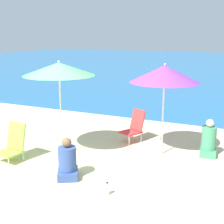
# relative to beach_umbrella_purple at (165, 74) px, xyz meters

# --- Properties ---
(ground_plane) EXTENTS (60.00, 60.00, 0.00)m
(ground_plane) POSITION_rel_beach_umbrella_purple_xyz_m (-1.83, -1.88, -1.84)
(ground_plane) COLOR beige
(sea_water) EXTENTS (60.00, 40.00, 0.01)m
(sea_water) POSITION_rel_beach_umbrella_purple_xyz_m (-1.83, 22.63, -1.84)
(sea_water) COLOR #23669E
(sea_water) RESTS_ON ground
(beach_umbrella_purple) EXTENTS (1.53, 1.53, 2.07)m
(beach_umbrella_purple) POSITION_rel_beach_umbrella_purple_xyz_m (0.00, 0.00, 0.00)
(beach_umbrella_purple) COLOR white
(beach_umbrella_purple) RESTS_ON ground
(beach_umbrella_green) EXTENTS (1.54, 1.54, 2.13)m
(beach_umbrella_green) POSITION_rel_beach_umbrella_purple_xyz_m (-2.04, -0.99, 0.11)
(beach_umbrella_green) COLOR white
(beach_umbrella_green) RESTS_ON ground
(beach_chair_lime) EXTENTS (0.57, 0.60, 0.82)m
(beach_chair_lime) POSITION_rel_beach_umbrella_purple_xyz_m (-2.84, -1.67, -1.46)
(beach_chair_lime) COLOR silver
(beach_chair_lime) RESTS_ON ground
(beach_chair_red) EXTENTS (0.62, 0.69, 0.81)m
(beach_chair_red) POSITION_rel_beach_umbrella_purple_xyz_m (-0.89, 0.58, -1.44)
(beach_chair_red) COLOR silver
(beach_chair_red) RESTS_ON ground
(person_seated_near) EXTENTS (0.40, 0.46, 0.85)m
(person_seated_near) POSITION_rel_beach_umbrella_purple_xyz_m (0.98, 0.34, -1.50)
(person_seated_near) COLOR #3F8C66
(person_seated_near) RESTS_ON ground
(person_seated_far) EXTENTS (0.55, 0.58, 0.80)m
(person_seated_far) POSITION_rel_beach_umbrella_purple_xyz_m (-1.29, -1.93, -1.52)
(person_seated_far) COLOR #334C8C
(person_seated_far) RESTS_ON ground
(water_bottle) EXTENTS (0.08, 0.08, 0.23)m
(water_bottle) POSITION_rel_beach_umbrella_purple_xyz_m (-0.32, -2.21, -1.75)
(water_bottle) COLOR silver
(water_bottle) RESTS_ON ground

